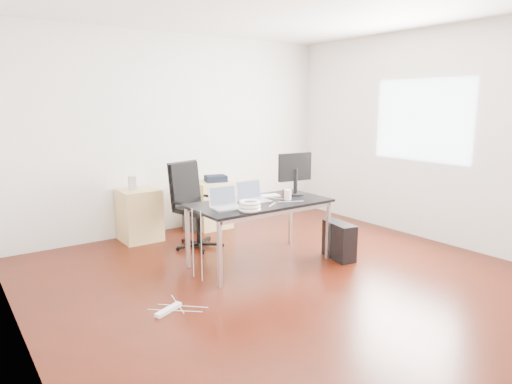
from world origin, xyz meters
TOP-DOWN VIEW (x-y plane):
  - room_shell at (0.04, 0.00)m, footprint 5.00×5.00m
  - desk at (0.06, 0.55)m, footprint 1.60×0.80m
  - office_chair at (-0.26, 1.57)m, footprint 0.59×0.61m
  - filing_cabinet_left at (-0.74, 2.23)m, footprint 0.50×0.50m
  - filing_cabinet_right at (0.36, 2.23)m, footprint 0.50×0.50m
  - pc_tower at (0.92, 0.12)m, footprint 0.28×0.48m
  - wastebasket at (0.03, 2.25)m, footprint 0.24×0.24m
  - power_strip at (-1.36, -0.01)m, footprint 0.30×0.17m
  - laptop_left at (-0.42, 0.50)m, footprint 0.35×0.29m
  - laptop_right at (0.00, 0.61)m, footprint 0.34×0.26m
  - monitor at (0.65, 0.65)m, footprint 0.45×0.26m
  - keyboard at (0.21, 0.74)m, footprint 0.46×0.22m
  - cup_white at (0.38, 0.45)m, footprint 0.10×0.10m
  - cup_brown at (0.42, 0.55)m, footprint 0.08×0.08m
  - cable_coil at (-0.29, 0.25)m, footprint 0.24×0.24m
  - power_adapter at (-0.14, 0.38)m, footprint 0.08×0.08m
  - speaker at (-0.81, 2.25)m, footprint 0.10×0.09m
  - navy_garment at (0.42, 2.16)m, footprint 0.35×0.31m

SIDE VIEW (x-z plane):
  - power_strip at x=-1.36m, z-range 0.00..0.04m
  - wastebasket at x=0.03m, z-range 0.00..0.28m
  - pc_tower at x=0.92m, z-range 0.00..0.44m
  - filing_cabinet_left at x=-0.74m, z-range 0.00..0.70m
  - filing_cabinet_right at x=0.36m, z-range 0.00..0.70m
  - office_chair at x=-0.26m, z-range 0.06..1.15m
  - desk at x=0.06m, z-range 0.31..1.04m
  - keyboard at x=0.21m, z-range 0.73..0.75m
  - power_adapter at x=-0.14m, z-range 0.73..0.76m
  - navy_garment at x=0.42m, z-range 0.70..0.79m
  - cup_brown at x=0.42m, z-range 0.73..0.83m
  - cable_coil at x=-0.29m, z-range 0.73..0.84m
  - laptop_left at x=-0.42m, z-range 0.67..0.90m
  - laptop_right at x=0.00m, z-range 0.67..0.90m
  - speaker at x=-0.81m, z-range 0.70..0.88m
  - cup_white at x=0.38m, z-range 0.73..0.85m
  - monitor at x=0.65m, z-range 0.76..1.27m
  - room_shell at x=0.04m, z-range -1.10..3.90m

